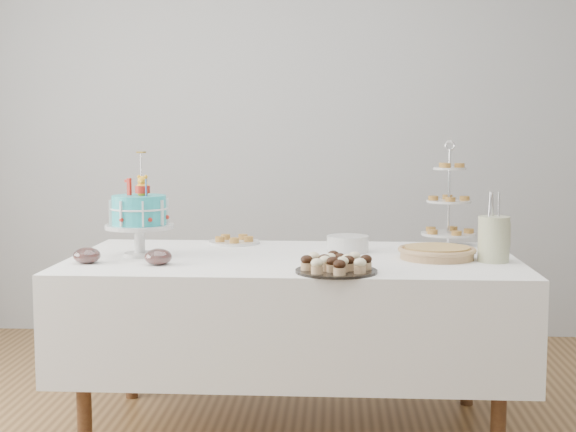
# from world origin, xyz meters

# --- Properties ---
(walls) EXTENTS (5.04, 4.04, 2.70)m
(walls) POSITION_xyz_m (0.00, 0.00, 1.35)
(walls) COLOR #A3A6A8
(walls) RESTS_ON floor
(table) EXTENTS (1.92, 1.02, 0.77)m
(table) POSITION_xyz_m (0.00, 0.30, 0.54)
(table) COLOR white
(table) RESTS_ON floor
(birthday_cake) EXTENTS (0.30, 0.30, 0.45)m
(birthday_cake) POSITION_xyz_m (-0.67, 0.27, 0.89)
(birthday_cake) COLOR silver
(birthday_cake) RESTS_ON table
(cupcake_tray) EXTENTS (0.32, 0.32, 0.07)m
(cupcake_tray) POSITION_xyz_m (0.19, -0.08, 0.81)
(cupcake_tray) COLOR black
(cupcake_tray) RESTS_ON table
(pie) EXTENTS (0.33, 0.33, 0.05)m
(pie) POSITION_xyz_m (0.61, 0.28, 0.80)
(pie) COLOR tan
(pie) RESTS_ON table
(tiered_stand) EXTENTS (0.26, 0.26, 0.50)m
(tiered_stand) POSITION_xyz_m (0.72, 0.70, 0.98)
(tiered_stand) COLOR silver
(tiered_stand) RESTS_ON table
(plate_stack) EXTENTS (0.19, 0.19, 0.07)m
(plate_stack) POSITION_xyz_m (0.24, 0.46, 0.81)
(plate_stack) COLOR silver
(plate_stack) RESTS_ON table
(pastry_plate) EXTENTS (0.25, 0.25, 0.04)m
(pastry_plate) POSITION_xyz_m (-0.31, 0.70, 0.79)
(pastry_plate) COLOR silver
(pastry_plate) RESTS_ON table
(jam_bowl_a) EXTENTS (0.11, 0.11, 0.07)m
(jam_bowl_a) POSITION_xyz_m (-0.54, 0.06, 0.80)
(jam_bowl_a) COLOR silver
(jam_bowl_a) RESTS_ON table
(jam_bowl_b) EXTENTS (0.11, 0.11, 0.07)m
(jam_bowl_b) POSITION_xyz_m (-0.84, 0.08, 0.80)
(jam_bowl_b) COLOR silver
(jam_bowl_b) RESTS_ON table
(utensil_pitcher) EXTENTS (0.14, 0.13, 0.29)m
(utensil_pitcher) POSITION_xyz_m (0.84, 0.22, 0.87)
(utensil_pitcher) COLOR beige
(utensil_pitcher) RESTS_ON table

